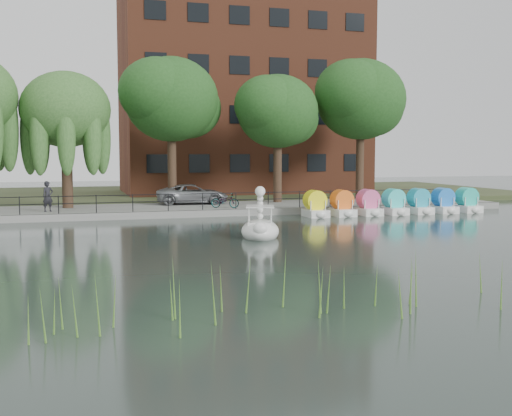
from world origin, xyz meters
name	(u,v)px	position (x,y,z in m)	size (l,w,h in m)	color
ground_plane	(273,251)	(0.00, 0.00, 0.00)	(120.00, 120.00, 0.00)	#323F3A
promenade	(194,209)	(0.00, 16.00, 0.20)	(40.00, 6.00, 0.40)	gray
kerb	(203,214)	(0.00, 13.05, 0.20)	(40.00, 0.25, 0.40)	gray
land_strip	(162,195)	(0.00, 30.00, 0.18)	(60.00, 22.00, 0.36)	#47512D
railing	(203,197)	(0.00, 13.25, 1.15)	(32.00, 0.05, 1.00)	black
apartment_building	(243,85)	(7.00, 29.97, 9.36)	(20.00, 10.07, 18.00)	#4C1E16
willow_mid	(65,110)	(-7.50, 17.00, 6.25)	(5.32, 5.32, 8.15)	#473323
broadleaf_center	(171,100)	(-1.00, 18.00, 7.06)	(6.00, 6.00, 9.25)	#473323
broadleaf_right	(278,112)	(6.00, 17.50, 6.39)	(5.40, 5.40, 8.32)	#473323
broadleaf_far	(361,100)	(12.50, 18.50, 7.40)	(6.30, 6.30, 9.71)	#473323
minivan	(192,193)	(0.23, 17.54, 1.14)	(5.30, 2.44, 1.47)	gray
bicycle	(225,200)	(1.56, 14.17, 0.90)	(1.72, 0.60, 1.00)	gray
pedestrian	(48,194)	(-8.58, 14.75, 1.39)	(0.71, 0.48, 1.98)	black
swan_boat	(260,227)	(0.62, 3.77, 0.49)	(2.35, 3.00, 2.23)	white
pedal_boat_row	(394,204)	(11.38, 11.41, 0.61)	(11.35, 1.70, 1.40)	white
reed_bank	(466,281)	(2.00, -9.50, 0.60)	(24.00, 2.40, 1.20)	#669938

